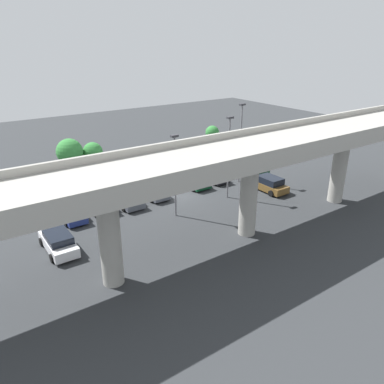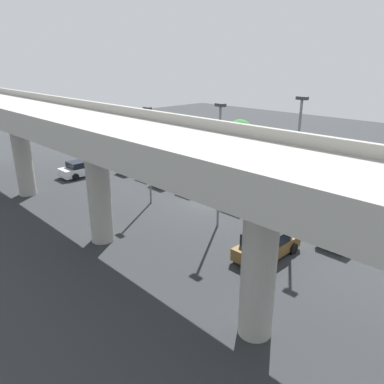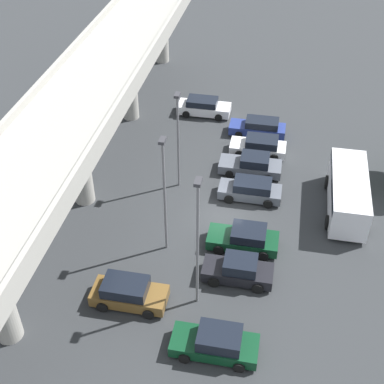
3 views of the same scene
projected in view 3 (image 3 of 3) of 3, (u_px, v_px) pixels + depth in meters
ground_plane at (226, 217)px, 37.75m from camera, size 104.47×104.47×0.00m
highway_overpass at (73, 123)px, 35.25m from camera, size 50.19×6.37×8.22m
parked_car_0 at (216, 343)px, 28.61m from camera, size 2.19×4.72×1.61m
parked_car_1 at (128, 293)px, 31.29m from camera, size 2.17×4.44×1.63m
parked_car_2 at (238, 270)px, 32.74m from camera, size 2.04×4.34×1.66m
parked_car_3 at (244, 238)px, 34.99m from camera, size 2.22×4.64×1.58m
parked_car_4 at (251, 190)px, 39.05m from camera, size 2.06×4.57×1.52m
parked_car_5 at (251, 165)px, 41.55m from camera, size 2.19×4.83×1.56m
parked_car_6 at (259, 146)px, 43.57m from camera, size 2.14×4.52×1.52m
parked_car_7 at (259, 127)px, 45.88m from camera, size 2.00×4.78×1.50m
parked_car_8 at (204, 107)px, 48.64m from camera, size 2.13×4.77×1.53m
shuttle_bus at (348, 191)px, 37.50m from camera, size 7.50×2.81×2.69m
lamp_post_near_aisle at (164, 188)px, 32.33m from camera, size 0.70×0.35×8.49m
lamp_post_mid_lot at (178, 134)px, 37.89m from camera, size 0.70×0.35×7.73m
lamp_post_by_overpass at (198, 237)px, 28.61m from camera, size 0.70×0.35×9.00m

